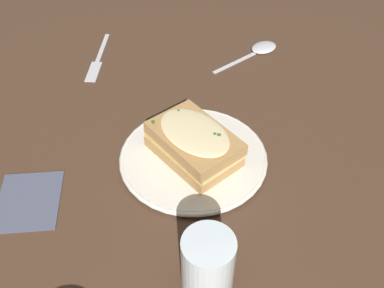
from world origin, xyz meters
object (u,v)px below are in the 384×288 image
(fork, at_px, (97,62))
(spoon, at_px, (261,49))
(dinner_plate, at_px, (192,158))
(napkin, at_px, (29,200))
(sandwich, at_px, (192,143))
(water_glass, at_px, (208,267))

(fork, height_order, spoon, spoon)
(dinner_plate, relative_size, spoon, 1.43)
(dinner_plate, relative_size, napkin, 2.13)
(dinner_plate, xyz_separation_m, sandwich, (0.00, -0.00, 0.04))
(sandwich, bearing_deg, fork, -159.49)
(sandwich, bearing_deg, water_glass, -9.37)
(spoon, bearing_deg, dinner_plate, -62.83)
(water_glass, distance_m, fork, 0.56)
(sandwich, height_order, spoon, sandwich)
(water_glass, distance_m, napkin, 0.30)
(sandwich, distance_m, water_glass, 0.22)
(water_glass, distance_m, spoon, 0.57)
(fork, distance_m, spoon, 0.35)
(napkin, bearing_deg, spoon, 122.25)
(fork, relative_size, napkin, 1.57)
(sandwich, bearing_deg, napkin, -85.98)
(water_glass, height_order, fork, water_glass)
(sandwich, xyz_separation_m, water_glass, (0.22, -0.04, 0.01))
(spoon, height_order, napkin, spoon)
(napkin, bearing_deg, sandwich, 94.02)
(spoon, distance_m, napkin, 0.57)
(dinner_plate, bearing_deg, sandwich, -9.76)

